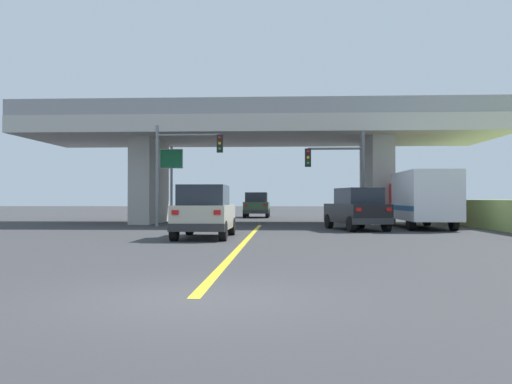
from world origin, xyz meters
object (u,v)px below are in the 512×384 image
suv_crossing (357,209)px  sedan_oncoming (257,205)px  suv_lead (205,212)px  traffic_signal_nearside (342,168)px  box_truck (421,198)px  traffic_signal_farside (180,160)px  highway_sign (171,168)px

suv_crossing → sedan_oncoming: (-5.70, 18.09, 0.00)m
suv_crossing → suv_lead: bearing=-151.8°
suv_lead → traffic_signal_nearside: traffic_signal_nearside is taller
box_truck → traffic_signal_nearside: bearing=170.4°
traffic_signal_nearside → traffic_signal_farside: 8.70m
box_truck → sedan_oncoming: size_ratio=1.62×
sedan_oncoming → traffic_signal_farside: 15.77m
suv_crossing → box_truck: box_truck is taller
suv_crossing → traffic_signal_nearside: traffic_signal_nearside is taller
suv_crossing → box_truck: size_ratio=0.65×
suv_crossing → box_truck: (3.50, 1.82, 0.52)m
traffic_signal_nearside → traffic_signal_farside: bearing=177.2°
suv_lead → suv_crossing: size_ratio=0.93×
box_truck → traffic_signal_nearside: traffic_signal_nearside is taller
suv_crossing → sedan_oncoming: same height
suv_lead → box_truck: (10.05, 7.60, 0.52)m
traffic_signal_nearside → highway_sign: size_ratio=1.09×
suv_lead → suv_crossing: bearing=41.4°
highway_sign → suv_lead: bearing=-72.4°
box_truck → suv_crossing: bearing=-152.5°
suv_crossing → sedan_oncoming: 18.97m
suv_lead → box_truck: box_truck is taller
box_truck → traffic_signal_farside: traffic_signal_farside is taller
traffic_signal_nearside → traffic_signal_farside: (-8.68, 0.42, 0.49)m
box_truck → sedan_oncoming: 18.70m
traffic_signal_nearside → highway_sign: 10.18m
suv_crossing → traffic_signal_nearside: 3.29m
suv_lead → suv_crossing: (6.54, 5.78, -0.00)m
suv_lead → sedan_oncoming: bearing=88.0°
suv_lead → sedan_oncoming: same height
traffic_signal_farside → highway_sign: (-1.02, 2.68, -0.25)m
highway_sign → box_truck: bearing=-15.5°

